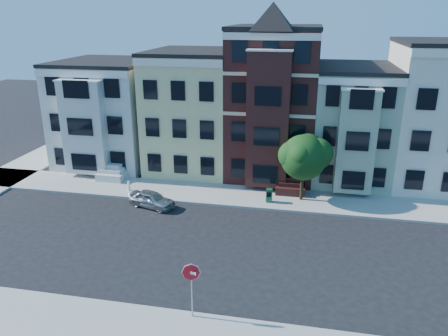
% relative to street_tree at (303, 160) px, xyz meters
% --- Properties ---
extents(ground, '(120.00, 120.00, 0.00)m').
position_rel_street_tree_xyz_m(ground, '(-2.81, -8.10, -3.20)').
color(ground, black).
extents(far_sidewalk, '(60.00, 4.00, 0.15)m').
position_rel_street_tree_xyz_m(far_sidewalk, '(-2.81, -0.10, -3.13)').
color(far_sidewalk, '#9E9B93').
rests_on(far_sidewalk, ground).
extents(house_white, '(8.00, 9.00, 9.00)m').
position_rel_street_tree_xyz_m(house_white, '(-17.81, 6.40, 1.30)').
color(house_white, silver).
rests_on(house_white, ground).
extents(house_yellow, '(7.00, 9.00, 10.00)m').
position_rel_street_tree_xyz_m(house_yellow, '(-9.81, 6.40, 1.80)').
color(house_yellow, beige).
rests_on(house_yellow, ground).
extents(house_brown, '(7.00, 9.00, 12.00)m').
position_rel_street_tree_xyz_m(house_brown, '(-2.81, 6.40, 2.80)').
color(house_brown, '#391513').
rests_on(house_brown, ground).
extents(house_green, '(6.00, 9.00, 9.00)m').
position_rel_street_tree_xyz_m(house_green, '(3.69, 6.40, 1.30)').
color(house_green, '#97A68B').
rests_on(house_green, ground).
extents(house_cream, '(8.00, 9.00, 11.00)m').
position_rel_street_tree_xyz_m(house_cream, '(10.69, 6.40, 2.30)').
color(house_cream, silver).
rests_on(house_cream, ground).
extents(street_tree, '(6.27, 6.27, 6.10)m').
position_rel_street_tree_xyz_m(street_tree, '(0.00, 0.00, 0.00)').
color(street_tree, '#1E511B').
rests_on(street_tree, far_sidewalk).
extents(parked_car, '(3.77, 2.35, 1.20)m').
position_rel_street_tree_xyz_m(parked_car, '(-10.54, -3.11, -2.60)').
color(parked_car, '#ADB1B7').
rests_on(parked_car, ground).
extents(newspaper_box, '(0.49, 0.45, 1.00)m').
position_rel_street_tree_xyz_m(newspaper_box, '(-2.30, -0.93, -2.55)').
color(newspaper_box, '#1A532F').
rests_on(newspaper_box, far_sidewalk).
extents(fire_hydrant, '(0.23, 0.23, 0.63)m').
position_rel_street_tree_xyz_m(fire_hydrant, '(-13.20, -0.91, -2.73)').
color(fire_hydrant, white).
rests_on(fire_hydrant, far_sidewalk).
extents(stop_sign, '(0.86, 0.29, 3.11)m').
position_rel_street_tree_xyz_m(stop_sign, '(-4.47, -14.40, -1.50)').
color(stop_sign, '#B40F18').
rests_on(stop_sign, near_sidewalk).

